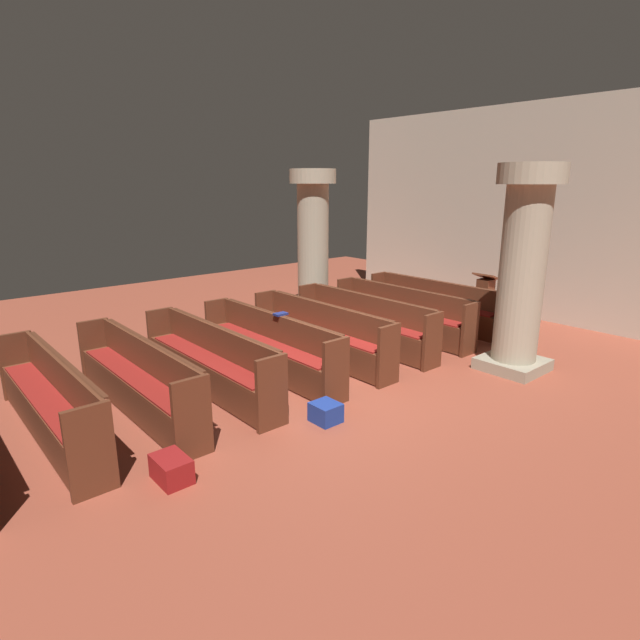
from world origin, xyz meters
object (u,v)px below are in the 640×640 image
hymn_book (281,314)px  kneeler_box_red (171,469)px  pew_row_0 (434,303)px  pew_row_2 (363,320)px  pew_row_4 (269,343)px  pew_row_5 (209,358)px  pew_row_1 (401,311)px  pew_row_3 (320,331)px  pew_row_6 (137,375)px  pew_row_7 (48,397)px  pillar_far_side (313,241)px  lectern (484,303)px  pillar_aisle_side (523,267)px  kneeler_box_blue (326,412)px

hymn_book → kneeler_box_red: bearing=-57.0°
pew_row_0 → hymn_book: size_ratio=15.18×
pew_row_2 → pew_row_4: bearing=-90.0°
pew_row_5 → pew_row_2: bearing=90.0°
kneeler_box_red → pew_row_0: bearing=105.1°
pew_row_1 → pew_row_3: size_ratio=1.00×
pew_row_0 → pew_row_6: bearing=-90.0°
pew_row_7 → pillar_far_side: pillar_far_side is taller
hymn_book → pew_row_5: bearing=-92.3°
pew_row_2 → pew_row_4: same height
pew_row_2 → pew_row_5: size_ratio=1.00×
pew_row_2 → kneeler_box_red: size_ratio=7.25×
pew_row_0 → pew_row_1: same height
pew_row_7 → pew_row_3: bearing=90.0°
pew_row_2 → pew_row_7: same height
pew_row_6 → kneeler_box_red: pew_row_6 is taller
pew_row_3 → pew_row_0: bearing=90.0°
pew_row_3 → pew_row_7: (0.00, -4.15, 0.00)m
pew_row_4 → pillar_far_side: pillar_far_side is taller
lectern → kneeler_box_red: 7.67m
pew_row_5 → kneeler_box_red: bearing=-38.8°
pew_row_1 → pew_row_3: (0.00, -2.08, 0.00)m
pew_row_2 → pew_row_7: size_ratio=1.00×
pew_row_6 → pew_row_2: bearing=90.0°
pew_row_1 → hymn_book: hymn_book is taller
pew_row_3 → lectern: (0.58, 4.06, -0.04)m
pew_row_6 → pillar_far_side: bearing=115.4°
pew_row_4 → lectern: bearing=83.6°
pew_row_7 → pillar_aisle_side: pillar_aisle_side is taller
pew_row_1 → pew_row_3: same height
pillar_far_side → kneeler_box_red: bearing=-52.3°
pew_row_4 → pew_row_5: 1.04m
pew_row_1 → pew_row_4: (0.00, -3.11, 0.00)m
pew_row_6 → pew_row_0: bearing=90.0°
pew_row_1 → pillar_far_side: pillar_far_side is taller
kneeler_box_red → pew_row_5: bearing=141.2°
pew_row_2 → hymn_book: (0.05, -1.88, 0.44)m
kneeler_box_red → kneeler_box_blue: bearing=89.0°
pillar_aisle_side → pew_row_0: bearing=154.8°
pew_row_4 → lectern: (0.58, 5.10, -0.04)m
pew_row_5 → kneeler_box_red: (1.78, -1.43, -0.37)m
kneeler_box_blue → pew_row_0: bearing=111.6°
hymn_book → pew_row_4: bearing=-104.4°
pew_row_0 → pew_row_3: bearing=-90.0°
pew_row_4 → pew_row_3: bearing=90.0°
pew_row_1 → pew_row_2: 1.04m
pillar_aisle_side → pew_row_6: bearing=-115.2°
hymn_book → pillar_aisle_side: bearing=50.4°
pew_row_4 → pew_row_6: same height
pillar_aisle_side → pillar_far_side: (-4.74, -0.15, 0.00)m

